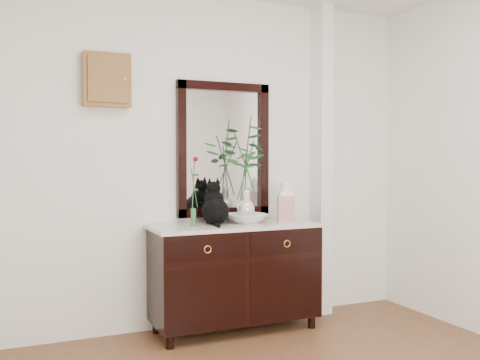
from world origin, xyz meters
name	(u,v)px	position (x,y,z in m)	size (l,w,h in m)	color
wall_back	(212,160)	(0.00, 1.98, 1.35)	(3.60, 0.04, 2.70)	white
pilaster	(321,160)	(1.00, 1.90, 1.35)	(0.12, 0.20, 2.70)	white
sideboard	(235,271)	(0.10, 1.73, 0.47)	(1.33, 0.52, 0.82)	black
wall_mirror	(224,149)	(0.10, 1.97, 1.44)	(0.80, 0.06, 1.10)	black
key_cabinet	(107,80)	(-0.85, 1.94, 1.95)	(0.35, 0.10, 0.40)	brown
cat	(215,202)	(-0.05, 1.77, 1.02)	(0.24, 0.30, 0.34)	black
lotus_bowl	(246,218)	(0.21, 1.76, 0.89)	(0.31, 0.31, 0.08)	silver
vase_branches	(246,167)	(0.21, 1.76, 1.30)	(0.41, 0.41, 0.85)	silver
bud_vase_rose	(193,191)	(-0.25, 1.71, 1.12)	(0.07, 0.07, 0.54)	#316B3D
ginger_jar	(286,201)	(0.52, 1.67, 1.02)	(0.13, 0.13, 0.35)	silver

